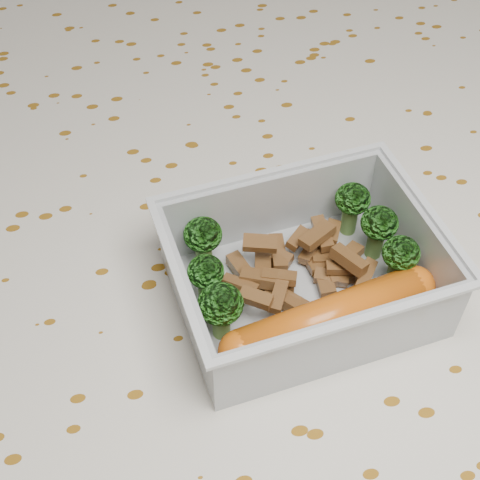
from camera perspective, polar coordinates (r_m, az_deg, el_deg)
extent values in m
cube|color=brown|center=(0.47, -0.68, -4.33)|extent=(1.40, 0.90, 0.04)
cube|color=silver|center=(0.45, -0.71, -2.58)|extent=(1.46, 0.96, 0.01)
cube|color=silver|center=(0.88, -7.41, 17.88)|extent=(1.46, 0.01, 0.18)
cube|color=silver|center=(0.43, 5.24, -4.69)|extent=(0.17, 0.14, 0.00)
cube|color=silver|center=(0.45, 2.67, 2.96)|extent=(0.15, 0.02, 0.05)
cube|color=silver|center=(0.38, 8.83, -8.72)|extent=(0.15, 0.02, 0.05)
cube|color=silver|center=(0.44, 14.55, 0.13)|extent=(0.02, 0.11, 0.05)
cube|color=silver|center=(0.40, -4.59, -5.22)|extent=(0.02, 0.11, 0.05)
cube|color=silver|center=(0.43, 2.60, 5.81)|extent=(0.16, 0.02, 0.00)
cube|color=silver|center=(0.36, 9.60, -6.94)|extent=(0.16, 0.02, 0.00)
cube|color=silver|center=(0.42, 15.71, 2.66)|extent=(0.02, 0.12, 0.00)
cube|color=silver|center=(0.37, -5.44, -2.97)|extent=(0.02, 0.12, 0.00)
cylinder|color=#608C3F|center=(0.44, -3.09, -1.25)|extent=(0.01, 0.01, 0.02)
ellipsoid|color=#338929|center=(0.42, -3.20, 0.47)|extent=(0.02, 0.02, 0.02)
cylinder|color=#608C3F|center=(0.46, 9.30, 1.79)|extent=(0.01, 0.01, 0.02)
ellipsoid|color=#338929|center=(0.45, 9.61, 3.50)|extent=(0.02, 0.02, 0.02)
cylinder|color=#608C3F|center=(0.42, -2.84, -4.38)|extent=(0.01, 0.01, 0.02)
ellipsoid|color=#338929|center=(0.40, -2.94, -2.71)|extent=(0.02, 0.02, 0.02)
cylinder|color=#608C3F|center=(0.45, 11.43, -0.25)|extent=(0.01, 0.01, 0.02)
ellipsoid|color=#338929|center=(0.44, 11.82, 1.44)|extent=(0.02, 0.02, 0.02)
cylinder|color=#608C3F|center=(0.40, -1.61, -7.11)|extent=(0.01, 0.01, 0.02)
ellipsoid|color=#338929|center=(0.39, -1.67, -5.48)|extent=(0.03, 0.03, 0.02)
cylinder|color=#608C3F|center=(0.44, 13.12, -2.74)|extent=(0.01, 0.01, 0.02)
ellipsoid|color=#338929|center=(0.42, 13.58, -1.08)|extent=(0.02, 0.02, 0.02)
cube|color=brown|center=(0.42, 3.60, -5.13)|extent=(0.02, 0.02, 0.01)
cube|color=brown|center=(0.45, 6.25, -0.70)|extent=(0.03, 0.03, 0.01)
cube|color=brown|center=(0.44, 2.03, -2.21)|extent=(0.02, 0.02, 0.01)
cube|color=brown|center=(0.44, 8.95, -3.14)|extent=(0.02, 0.01, 0.01)
cube|color=brown|center=(0.44, 9.30, -1.26)|extent=(0.02, 0.02, 0.01)
cube|color=brown|center=(0.42, -0.01, -3.86)|extent=(0.02, 0.02, 0.01)
cube|color=brown|center=(0.44, 3.28, -1.39)|extent=(0.02, 0.02, 0.01)
cube|color=brown|center=(0.44, 6.61, 0.39)|extent=(0.03, 0.02, 0.01)
cube|color=brown|center=(0.43, 2.72, -3.83)|extent=(0.03, 0.02, 0.01)
cube|color=brown|center=(0.44, 7.34, -2.04)|extent=(0.02, 0.01, 0.01)
cube|color=brown|center=(0.45, 7.84, 0.64)|extent=(0.02, 0.02, 0.01)
cube|color=brown|center=(0.40, 1.36, -4.97)|extent=(0.02, 0.02, 0.01)
cube|color=brown|center=(0.44, 7.59, -1.59)|extent=(0.02, 0.01, 0.01)
cube|color=brown|center=(0.43, 10.58, -3.12)|extent=(0.02, 0.03, 0.01)
cube|color=brown|center=(0.42, 3.36, -3.18)|extent=(0.02, 0.02, 0.01)
cube|color=brown|center=(0.41, 3.37, -4.53)|extent=(0.02, 0.03, 0.01)
cube|color=brown|center=(0.43, 1.72, -0.27)|extent=(0.02, 0.02, 0.01)
cube|color=brown|center=(0.44, 7.80, -3.18)|extent=(0.02, 0.02, 0.01)
cube|color=brown|center=(0.42, 4.34, -5.35)|extent=(0.02, 0.02, 0.01)
cube|color=brown|center=(0.44, 4.93, 0.14)|extent=(0.02, 0.02, 0.01)
cube|color=brown|center=(0.45, 6.52, -0.10)|extent=(0.02, 0.02, 0.01)
cube|color=brown|center=(0.42, 9.28, -1.68)|extent=(0.02, 0.03, 0.01)
cube|color=brown|center=(0.44, 8.66, -2.93)|extent=(0.02, 0.01, 0.01)
cube|color=brown|center=(0.45, 7.04, 0.55)|extent=(0.01, 0.03, 0.01)
cube|color=brown|center=(0.43, 7.25, -3.59)|extent=(0.01, 0.02, 0.01)
cube|color=brown|center=(0.44, 3.26, -1.07)|extent=(0.01, 0.03, 0.01)
cube|color=brown|center=(0.43, 0.08, -2.46)|extent=(0.02, 0.03, 0.01)
cube|color=brown|center=(0.42, 1.91, -3.35)|extent=(0.03, 0.02, 0.01)
cube|color=brown|center=(0.43, 9.11, -2.36)|extent=(0.03, 0.01, 0.01)
cylinder|color=#D25D11|center=(0.40, 7.73, -6.57)|extent=(0.12, 0.05, 0.03)
sphere|color=#D25D11|center=(0.43, 14.64, -3.82)|extent=(0.03, 0.03, 0.03)
sphere|color=#D25D11|center=(0.39, 0.00, -9.49)|extent=(0.03, 0.03, 0.03)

